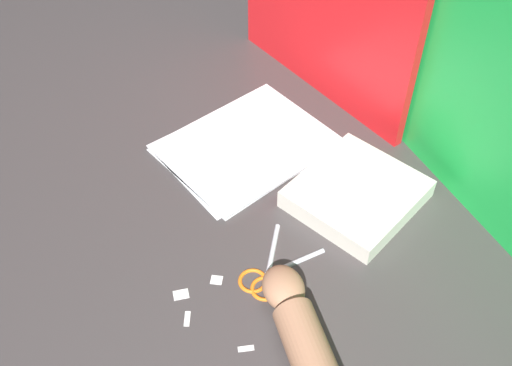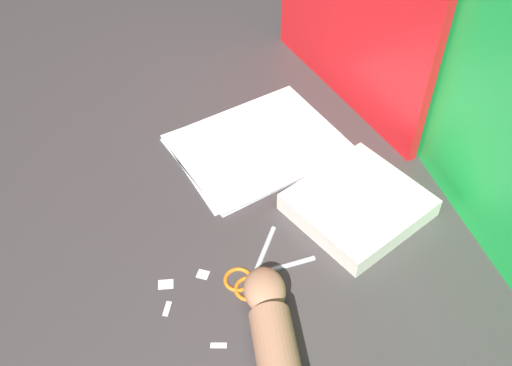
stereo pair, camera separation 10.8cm
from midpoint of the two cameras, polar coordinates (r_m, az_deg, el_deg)
name	(u,v)px [view 1 (the left image)]	position (r m, az deg, el deg)	size (l,w,h in m)	color
ground_plane	(247,210)	(1.11, -3.63, -2.76)	(6.00, 6.00, 0.00)	#3D3838
backdrop_panel_center	(490,105)	(1.04, 18.68, 6.89)	(0.84, 0.18, 0.43)	green
paper_stack	(247,145)	(1.23, -3.40, 3.52)	(0.28, 0.35, 0.01)	white
book_closed	(357,194)	(1.12, 6.89, -1.17)	(0.24, 0.26, 0.04)	silver
scissors	(268,273)	(1.02, -1.93, -8.77)	(0.13, 0.17, 0.01)	silver
hand_forearm	(310,354)	(0.91, 1.66, -16.19)	(0.32, 0.17, 0.06)	#A87556
paper_scrap_near	(187,319)	(0.99, -9.76, -12.81)	(0.03, 0.02, 0.00)	white
paper_scrap_mid	(181,294)	(1.02, -10.23, -10.58)	(0.03, 0.03, 0.00)	white
paper_scrap_far	(246,348)	(0.95, -4.31, -15.64)	(0.02, 0.03, 0.00)	white
paper_scrap_side	(217,280)	(1.02, -6.83, -9.33)	(0.03, 0.03, 0.00)	white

